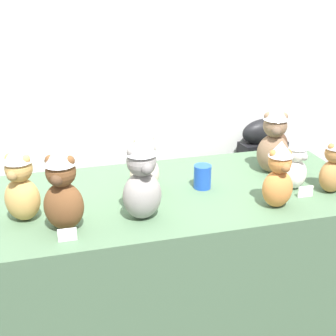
{
  "coord_description": "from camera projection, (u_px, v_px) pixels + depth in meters",
  "views": [
    {
      "loc": [
        -0.51,
        -1.63,
        1.71
      ],
      "look_at": [
        0.0,
        0.25,
        0.91
      ],
      "focal_mm": 50.9,
      "sensor_mm": 36.0,
      "label": 1
    }
  ],
  "objects": [
    {
      "name": "teddy_bear_cocoa",
      "position": [
        277.0,
        135.0,
        2.52
      ],
      "size": [
        0.13,
        0.12,
        0.26
      ],
      "rotation": [
        0.0,
        0.0,
        -0.15
      ],
      "color": "#4C3323",
      "rests_on": "display_table"
    },
    {
      "name": "teddy_bear_snow",
      "position": [
        296.0,
        164.0,
        2.16
      ],
      "size": [
        0.14,
        0.13,
        0.25
      ],
      "rotation": [
        0.0,
        0.0,
        0.43
      ],
      "color": "white",
      "rests_on": "display_table"
    },
    {
      "name": "teddy_bear_ash",
      "position": [
        142.0,
        179.0,
        1.87
      ],
      "size": [
        0.18,
        0.16,
        0.35
      ],
      "rotation": [
        0.0,
        0.0,
        0.19
      ],
      "color": "gray",
      "rests_on": "display_table"
    },
    {
      "name": "wall_back",
      "position": [
        136.0,
        57.0,
        2.54
      ],
      "size": [
        7.0,
        0.08,
        2.6
      ],
      "primitive_type": "cube",
      "color": "white",
      "rests_on": "ground_plane"
    },
    {
      "name": "name_card_front_left",
      "position": [
        67.0,
        235.0,
        1.76
      ],
      "size": [
        0.07,
        0.01,
        0.05
      ],
      "primitive_type": "cube",
      "rotation": [
        0.0,
        0.0,
        -0.01
      ],
      "color": "white",
      "rests_on": "display_table"
    },
    {
      "name": "teddy_bear_mocha",
      "position": [
        274.0,
        140.0,
        2.32
      ],
      "size": [
        0.19,
        0.18,
        0.35
      ],
      "rotation": [
        0.0,
        0.0,
        -0.34
      ],
      "color": "#7F6047",
      "rests_on": "display_table"
    },
    {
      "name": "teddy_bear_honey",
      "position": [
        21.0,
        184.0,
        1.87
      ],
      "size": [
        0.19,
        0.18,
        0.32
      ],
      "rotation": [
        0.0,
        0.0,
        -0.54
      ],
      "color": "tan",
      "rests_on": "display_table"
    },
    {
      "name": "teddy_bear_chestnut",
      "position": [
        62.0,
        189.0,
        1.79
      ],
      "size": [
        0.19,
        0.18,
        0.34
      ],
      "rotation": [
        0.0,
        0.0,
        -0.37
      ],
      "color": "brown",
      "rests_on": "display_table"
    },
    {
      "name": "instrument_case",
      "position": [
        259.0,
        191.0,
        2.93
      ],
      "size": [
        0.29,
        0.15,
        0.93
      ],
      "rotation": [
        0.0,
        0.0,
        0.12
      ],
      "color": "black",
      "rests_on": "ground_plane"
    },
    {
      "name": "display_table",
      "position": [
        168.0,
        266.0,
        2.31
      ],
      "size": [
        1.81,
        0.79,
        0.79
      ],
      "primitive_type": "cube",
      "color": "#4C6B4C",
      "rests_on": "ground_plane"
    },
    {
      "name": "teddy_bear_caramel",
      "position": [
        334.0,
        165.0,
        2.12
      ],
      "size": [
        0.14,
        0.13,
        0.27
      ],
      "rotation": [
        0.0,
        0.0,
        0.27
      ],
      "color": "#B27A42",
      "rests_on": "display_table"
    },
    {
      "name": "name_card_front_middle",
      "position": [
        305.0,
        192.0,
        2.11
      ],
      "size": [
        0.07,
        0.01,
        0.05
      ],
      "primitive_type": "cube",
      "rotation": [
        0.0,
        0.0,
        -0.03
      ],
      "color": "white",
      "rests_on": "display_table"
    },
    {
      "name": "teddy_bear_ginger",
      "position": [
        279.0,
        175.0,
        1.98
      ],
      "size": [
        0.14,
        0.12,
        0.29
      ],
      "rotation": [
        0.0,
        0.0,
        0.1
      ],
      "color": "#D17F3D",
      "rests_on": "display_table"
    },
    {
      "name": "party_cup_blue",
      "position": [
        202.0,
        177.0,
        2.19
      ],
      "size": [
        0.08,
        0.08,
        0.11
      ],
      "primitive_type": "cylinder",
      "color": "blue",
      "rests_on": "display_table"
    },
    {
      "name": "teddy_bear_cream",
      "position": [
        145.0,
        166.0,
        2.12
      ],
      "size": [
        0.18,
        0.16,
        0.27
      ],
      "rotation": [
        0.0,
        0.0,
        0.41
      ],
      "color": "beige",
      "rests_on": "display_table"
    }
  ]
}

